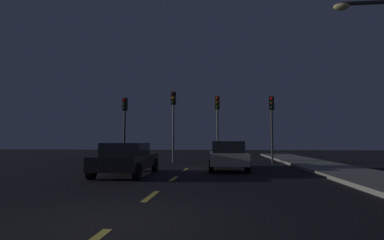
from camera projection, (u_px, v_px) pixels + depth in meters
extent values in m
plane|color=black|center=(176.00, 177.00, 12.26)|extent=(80.00, 80.00, 0.00)
cube|color=gray|center=(367.00, 177.00, 11.51)|extent=(3.00, 40.00, 0.15)
cube|color=#EACC4C|center=(151.00, 196.00, 7.89)|extent=(0.16, 1.60, 0.01)
cube|color=#EACC4C|center=(174.00, 178.00, 11.66)|extent=(0.16, 1.60, 0.01)
cube|color=#EACC4C|center=(186.00, 169.00, 15.43)|extent=(0.16, 1.60, 0.01)
cylinder|color=black|center=(125.00, 130.00, 20.96)|extent=(0.14, 0.14, 4.55)
cube|color=black|center=(125.00, 104.00, 21.09)|extent=(0.32, 0.24, 0.90)
sphere|color=red|center=(124.00, 100.00, 20.95)|extent=(0.20, 0.20, 0.20)
sphere|color=#3F2D0C|center=(124.00, 104.00, 20.93)|extent=(0.20, 0.20, 0.20)
sphere|color=#0C3319|center=(124.00, 108.00, 20.91)|extent=(0.20, 0.20, 0.20)
cylinder|color=#4C4C51|center=(173.00, 127.00, 20.62)|extent=(0.14, 0.14, 4.94)
cube|color=black|center=(173.00, 98.00, 20.77)|extent=(0.32, 0.24, 0.90)
sphere|color=#3F0C0C|center=(173.00, 94.00, 20.63)|extent=(0.20, 0.20, 0.20)
sphere|color=orange|center=(173.00, 98.00, 20.61)|extent=(0.20, 0.20, 0.20)
sphere|color=#0C3319|center=(173.00, 102.00, 20.59)|extent=(0.20, 0.20, 0.20)
cylinder|color=#4C4C51|center=(217.00, 129.00, 20.30)|extent=(0.14, 0.14, 4.56)
cube|color=#382D0C|center=(217.00, 103.00, 20.43)|extent=(0.32, 0.24, 0.90)
sphere|color=red|center=(217.00, 98.00, 20.30)|extent=(0.20, 0.20, 0.20)
sphere|color=#3F2D0C|center=(217.00, 103.00, 20.28)|extent=(0.20, 0.20, 0.20)
sphere|color=#0C3319|center=(217.00, 107.00, 20.25)|extent=(0.20, 0.20, 0.20)
cylinder|color=#2D2D30|center=(272.00, 130.00, 19.93)|extent=(0.14, 0.14, 4.50)
cube|color=black|center=(271.00, 103.00, 20.06)|extent=(0.32, 0.24, 0.90)
sphere|color=red|center=(272.00, 98.00, 19.93)|extent=(0.20, 0.20, 0.20)
sphere|color=#3F2D0C|center=(272.00, 103.00, 19.91)|extent=(0.20, 0.20, 0.20)
sphere|color=#0C3319|center=(272.00, 107.00, 19.88)|extent=(0.20, 0.20, 0.20)
cube|color=beige|center=(227.00, 158.00, 15.52)|extent=(1.95, 4.64, 0.56)
cube|color=black|center=(228.00, 147.00, 15.34)|extent=(1.65, 2.12, 0.59)
cylinder|color=black|center=(211.00, 161.00, 17.29)|extent=(0.24, 0.65, 0.64)
cylinder|color=black|center=(240.00, 161.00, 17.18)|extent=(0.24, 0.65, 0.64)
cylinder|color=black|center=(211.00, 166.00, 13.82)|extent=(0.24, 0.65, 0.64)
cylinder|color=black|center=(248.00, 166.00, 13.71)|extent=(0.24, 0.65, 0.64)
cube|color=black|center=(127.00, 161.00, 12.85)|extent=(1.98, 4.49, 0.56)
cube|color=black|center=(126.00, 149.00, 12.67)|extent=(1.70, 2.04, 0.51)
cylinder|color=black|center=(120.00, 165.00, 14.56)|extent=(0.23, 0.64, 0.64)
cylinder|color=black|center=(155.00, 165.00, 14.42)|extent=(0.23, 0.64, 0.64)
cylinder|color=black|center=(91.00, 171.00, 11.23)|extent=(0.23, 0.64, 0.64)
cylinder|color=black|center=(137.00, 172.00, 11.10)|extent=(0.23, 0.64, 0.64)
cube|color=black|center=(367.00, 3.00, 10.34)|extent=(1.69, 0.10, 0.10)
ellipsoid|color=#F2D88C|center=(341.00, 7.00, 10.42)|extent=(0.56, 0.36, 0.24)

